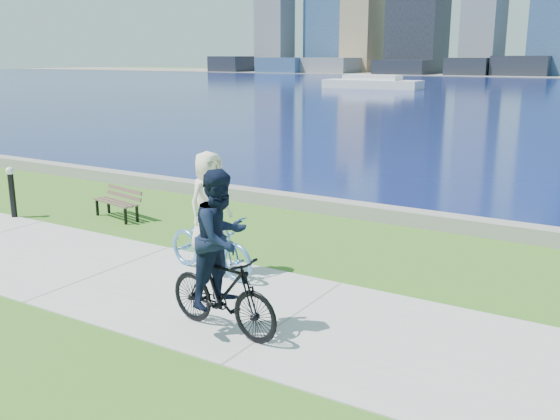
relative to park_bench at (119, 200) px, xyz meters
The scene contains 8 objects.
ground 4.07m from the park_bench, 48.28° to the right, with size 320.00×320.00×0.00m, color #32641A.
concrete_path 4.07m from the park_bench, 48.28° to the right, with size 80.00×3.50×0.02m, color #ADACA7.
seawall 4.18m from the park_bench, 49.71° to the left, with size 90.00×0.50×0.35m, color gray.
ferry_near 64.24m from the park_bench, 107.87° to the left, with size 12.03×3.44×1.63m.
park_bench is the anchor object (origin of this frame).
bollard_lamp 2.64m from the park_bench, 149.51° to the right, with size 0.21×0.21×1.28m.
cyclist_woman 4.89m from the park_bench, 24.91° to the right, with size 1.07×2.19×2.26m.
cyclist_man 7.30m from the park_bench, 32.92° to the right, with size 0.83×2.04×2.39m.
Camera 1 is at (8.49, -7.62, 3.90)m, focal length 40.00 mm.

